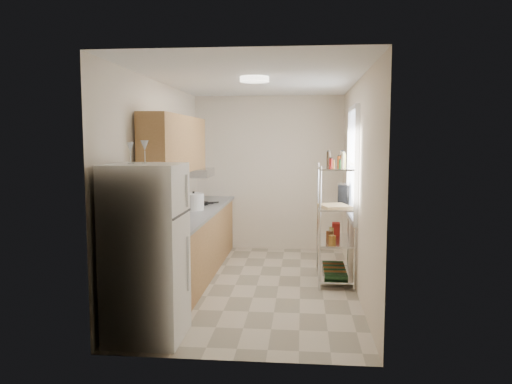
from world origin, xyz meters
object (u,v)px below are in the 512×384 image
refrigerator (146,252)px  frying_pan_large (195,204)px  cutting_board (335,206)px  rice_cooker (194,202)px  espresso_machine (344,193)px

refrigerator → frying_pan_large: 2.75m
cutting_board → frying_pan_large: bearing=157.5°
cutting_board → rice_cooker: bearing=169.8°
refrigerator → cutting_board: size_ratio=3.79×
refrigerator → espresso_machine: bearing=50.2°
refrigerator → cutting_board: refrigerator is taller
refrigerator → rice_cooker: size_ratio=5.77×
frying_pan_large → espresso_machine: 2.18m
cutting_board → espresso_machine: size_ratio=1.63×
frying_pan_large → espresso_machine: (2.14, -0.34, 0.22)m
frying_pan_large → cutting_board: cutting_board is taller
rice_cooker → espresso_machine: espresso_machine is taller
rice_cooker → espresso_machine: (2.06, 0.14, 0.13)m
rice_cooker → cutting_board: rice_cooker is taller
cutting_board → espresso_machine: bearing=72.8°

